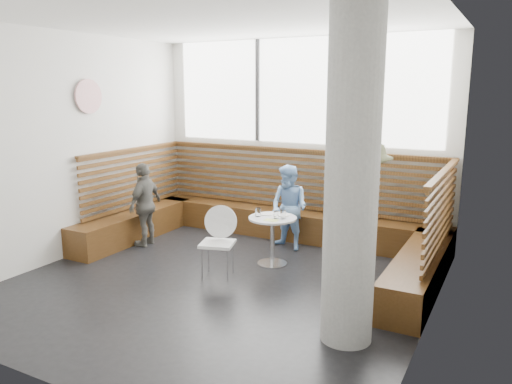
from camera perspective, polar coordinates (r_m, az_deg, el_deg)
The scene contains 15 objects.
room at distance 5.99m, azimuth -4.49°, elevation 3.93°, with size 5.00×5.00×3.20m.
booth at distance 7.75m, azimuth 2.69°, elevation -3.27°, with size 5.00×2.50×1.44m.
concrete_column at distance 4.67m, azimuth 10.89°, elevation 1.52°, with size 0.50×0.50×3.20m, color gray.
wall_art at distance 7.82m, azimuth -18.60°, elevation 10.32°, with size 0.50×0.50×0.03m, color white.
cafe_table at distance 6.91m, azimuth 1.90°, elevation -4.44°, with size 0.66×0.66×0.68m.
cafe_chair at distance 6.53m, azimuth -4.11°, elevation -5.01°, with size 0.44×0.43×0.91m.
adult_man at distance 6.66m, azimuth 12.31°, elevation -1.76°, with size 1.15×0.66×1.78m, color #505538.
child_back at distance 7.56m, azimuth 3.80°, elevation -1.79°, with size 0.63×0.49×1.29m, color #87B4EA.
child_left at distance 7.92m, azimuth -12.55°, elevation -1.40°, with size 0.76×0.32×1.30m, color #5E5C55.
plate_near at distance 7.00m, azimuth 1.24°, elevation -2.52°, with size 0.19×0.19×0.01m, color white.
plate_far at distance 6.96m, azimuth 3.03°, elevation -2.61°, with size 0.21×0.21×0.01m, color white.
glass_left at distance 6.89m, azimuth 0.22°, elevation -2.31°, with size 0.07×0.07×0.12m, color white.
glass_mid at distance 6.78m, azimuth 2.31°, elevation -2.61°, with size 0.07×0.07×0.10m, color white.
glass_right at distance 6.77m, azimuth 3.11°, elevation -2.58°, with size 0.07×0.07×0.12m, color white.
menu_card at distance 6.69m, azimuth 1.76°, elevation -3.24°, with size 0.18×0.13×0.00m, color #A5C64C.
Camera 1 is at (3.19, -5.00, 2.41)m, focal length 35.00 mm.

